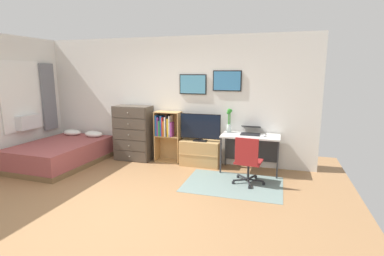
% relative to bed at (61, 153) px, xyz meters
% --- Properties ---
extents(ground_plane, '(7.20, 7.20, 0.00)m').
position_rel_bed_xyz_m(ground_plane, '(2.16, -1.38, -0.24)').
color(ground_plane, '#936B44').
extents(wall_back_with_posters, '(6.12, 0.09, 2.70)m').
position_rel_bed_xyz_m(wall_back_with_posters, '(2.17, 1.05, 1.11)').
color(wall_back_with_posters, silver).
rests_on(wall_back_with_posters, ground_plane).
extents(area_rug, '(1.70, 1.20, 0.01)m').
position_rel_bed_xyz_m(area_rug, '(3.73, -0.10, -0.24)').
color(area_rug, slate).
rests_on(area_rug, ground_plane).
extents(bed, '(1.46, 2.02, 0.60)m').
position_rel_bed_xyz_m(bed, '(0.00, 0.00, 0.00)').
color(bed, brown).
rests_on(bed, ground_plane).
extents(dresser, '(0.82, 0.46, 1.22)m').
position_rel_bed_xyz_m(dresser, '(1.33, 0.77, 0.37)').
color(dresser, '#4C4238').
rests_on(dresser, ground_plane).
extents(bookshelf, '(0.56, 0.30, 1.12)m').
position_rel_bed_xyz_m(bookshelf, '(2.10, 0.83, 0.43)').
color(bookshelf, tan).
rests_on(bookshelf, ground_plane).
extents(tv_stand, '(0.83, 0.41, 0.53)m').
position_rel_bed_xyz_m(tv_stand, '(2.88, 0.79, 0.02)').
color(tv_stand, tan).
rests_on(tv_stand, ground_plane).
extents(television, '(0.86, 0.16, 0.58)m').
position_rel_bed_xyz_m(television, '(2.88, 0.77, 0.58)').
color(television, black).
rests_on(television, tv_stand).
extents(desk, '(1.13, 0.59, 0.74)m').
position_rel_bed_xyz_m(desk, '(3.93, 0.77, 0.36)').
color(desk, silver).
rests_on(desk, ground_plane).
extents(office_chair, '(0.57, 0.58, 0.86)m').
position_rel_bed_xyz_m(office_chair, '(3.96, -0.03, 0.21)').
color(office_chair, '#232326').
rests_on(office_chair, ground_plane).
extents(laptop, '(0.38, 0.41, 0.17)m').
position_rel_bed_xyz_m(laptop, '(3.91, 0.82, 0.56)').
color(laptop, black).
rests_on(laptop, desk).
extents(computer_mouse, '(0.06, 0.10, 0.03)m').
position_rel_bed_xyz_m(computer_mouse, '(4.19, 0.67, 0.51)').
color(computer_mouse, silver).
rests_on(computer_mouse, desk).
extents(bamboo_vase, '(0.11, 0.09, 0.49)m').
position_rel_bed_xyz_m(bamboo_vase, '(3.47, 0.86, 0.78)').
color(bamboo_vase, silver).
rests_on(bamboo_vase, desk).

